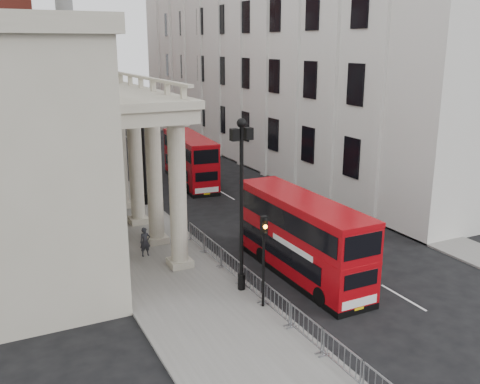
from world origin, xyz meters
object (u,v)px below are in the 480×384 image
(bus_far, at_px, (190,159))
(pedestrian_c, at_px, (113,191))
(lamp_post_north, at_px, (96,115))
(pedestrian_a, at_px, (145,242))
(lamp_post_mid, at_px, (143,140))
(pedestrian_b, at_px, (101,200))
(monument_column, at_px, (65,20))
(bus_near, at_px, (302,236))
(traffic_light, at_px, (264,245))
(lamp_post_south, at_px, (241,194))

(bus_far, relative_size, pedestrian_c, 5.42)
(lamp_post_north, height_order, bus_far, lamp_post_north)
(pedestrian_a, distance_m, pedestrian_c, 11.23)
(lamp_post_mid, height_order, pedestrian_b, lamp_post_mid)
(bus_far, bearing_deg, pedestrian_b, -143.78)
(monument_column, height_order, bus_near, monument_column)
(pedestrian_b, bearing_deg, traffic_light, 112.00)
(lamp_post_north, height_order, traffic_light, lamp_post_north)
(traffic_light, xyz_separation_m, bus_far, (5.30, 22.79, -0.94))
(lamp_post_north, bearing_deg, traffic_light, -89.83)
(bus_near, distance_m, pedestrian_b, 16.79)
(monument_column, relative_size, lamp_post_north, 6.51)
(monument_column, relative_size, lamp_post_south, 6.51)
(bus_far, relative_size, pedestrian_a, 5.90)
(bus_near, xyz_separation_m, pedestrian_b, (-6.97, 15.23, -1.18))
(monument_column, bearing_deg, bus_near, -91.94)
(traffic_light, relative_size, pedestrian_b, 2.49)
(lamp_post_mid, height_order, pedestrian_c, lamp_post_mid)
(monument_column, bearing_deg, lamp_post_north, -96.72)
(bus_far, xyz_separation_m, pedestrian_a, (-8.34, -14.58, -1.22))
(traffic_light, bearing_deg, bus_near, 34.17)
(lamp_post_north, distance_m, traffic_light, 34.07)
(lamp_post_mid, xyz_separation_m, bus_near, (3.63, -15.62, -2.74))
(bus_far, height_order, pedestrian_a, bus_far)
(bus_near, bearing_deg, lamp_post_south, -174.38)
(pedestrian_c, bearing_deg, monument_column, 85.53)
(bus_near, xyz_separation_m, pedestrian_c, (-5.72, 17.01, -1.14))
(bus_far, height_order, pedestrian_b, bus_far)
(pedestrian_a, bearing_deg, monument_column, 80.90)
(lamp_post_mid, relative_size, pedestrian_c, 4.60)
(lamp_post_south, height_order, pedestrian_c, lamp_post_south)
(traffic_light, bearing_deg, lamp_post_south, 92.84)
(monument_column, relative_size, bus_near, 5.64)
(pedestrian_a, xyz_separation_m, pedestrian_c, (0.85, 11.20, 0.07))
(lamp_post_north, relative_size, traffic_light, 1.93)
(pedestrian_c, bearing_deg, lamp_post_south, -80.59)
(lamp_post_south, bearing_deg, traffic_light, -87.16)
(lamp_post_north, xyz_separation_m, pedestrian_c, (-2.09, -14.61, -3.89))
(bus_near, bearing_deg, pedestrian_b, 114.26)
(monument_column, height_order, lamp_post_north, monument_column)
(lamp_post_north, relative_size, pedestrian_c, 4.60)
(lamp_post_mid, xyz_separation_m, pedestrian_c, (-2.09, 1.39, -3.89))
(monument_column, height_order, bus_far, monument_column)
(traffic_light, xyz_separation_m, pedestrian_c, (-2.19, 19.41, -2.08))
(monument_column, relative_size, bus_far, 5.54)
(traffic_light, relative_size, bus_near, 0.45)
(lamp_post_mid, bearing_deg, lamp_post_south, -90.00)
(lamp_post_mid, relative_size, bus_far, 0.85)
(lamp_post_north, relative_size, pedestrian_b, 4.82)
(monument_column, distance_m, bus_near, 88.75)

